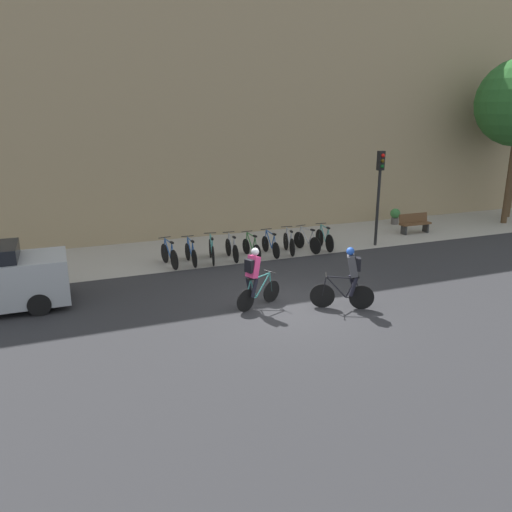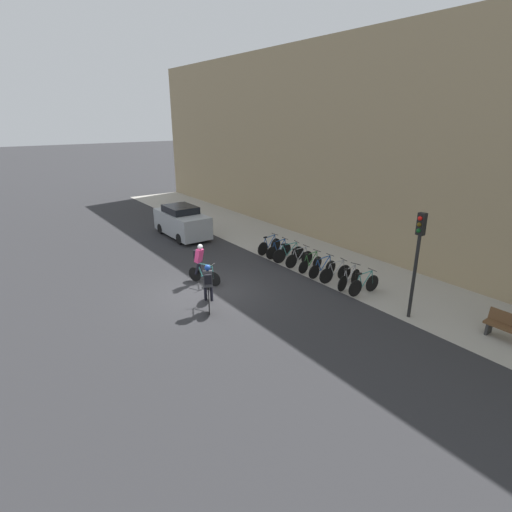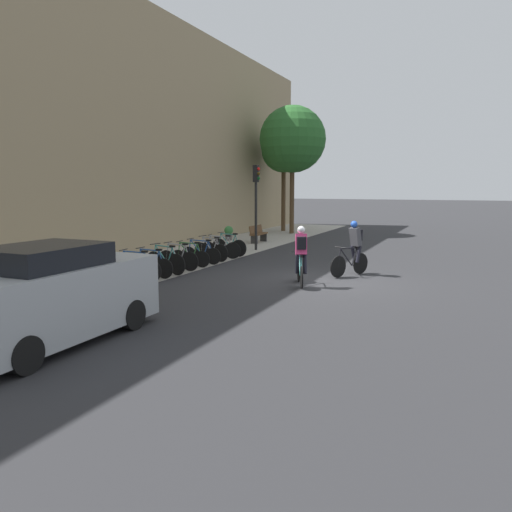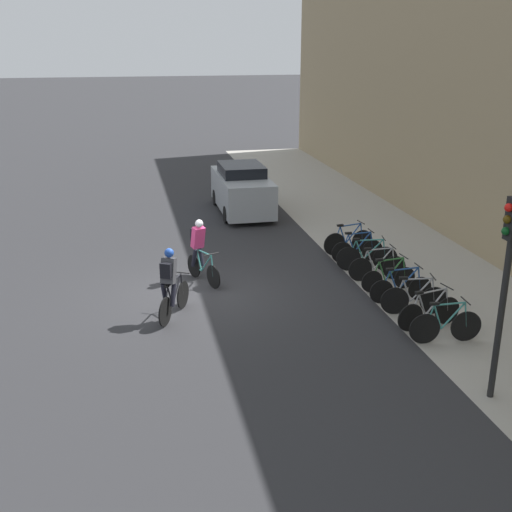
{
  "view_description": "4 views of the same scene",
  "coord_description": "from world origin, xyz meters",
  "px_view_note": "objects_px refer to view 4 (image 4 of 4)",
  "views": [
    {
      "loc": [
        -5.81,
        -11.9,
        5.36
      ],
      "look_at": [
        -0.69,
        1.09,
        1.29
      ],
      "focal_mm": 35.0,
      "sensor_mm": 36.0,
      "label": 1
    },
    {
      "loc": [
        13.37,
        -7.14,
        6.88
      ],
      "look_at": [
        0.45,
        2.2,
        1.27
      ],
      "focal_mm": 28.0,
      "sensor_mm": 36.0,
      "label": 2
    },
    {
      "loc": [
        -14.68,
        -4.24,
        2.9
      ],
      "look_at": [
        -0.54,
        1.97,
        0.74
      ],
      "focal_mm": 35.0,
      "sensor_mm": 36.0,
      "label": 3
    },
    {
      "loc": [
        15.58,
        -1.59,
        6.42
      ],
      "look_at": [
        1.3,
        1.42,
        1.42
      ],
      "focal_mm": 45.0,
      "sensor_mm": 36.0,
      "label": 4
    }
  ],
  "objects_px": {
    "parked_bike_7": "(429,312)",
    "traffic_light_pole": "(507,264)",
    "parked_bike_0": "(348,241)",
    "parked_bike_5": "(401,287)",
    "parked_bike_8": "(445,325)",
    "parked_bike_1": "(357,249)",
    "parked_car": "(242,190)",
    "cyclist_grey": "(170,283)",
    "parked_bike_3": "(377,266)",
    "cyclist_pink": "(199,248)",
    "parked_bike_4": "(388,277)",
    "parked_bike_6": "(414,298)",
    "parked_bike_2": "(367,257)"
  },
  "relations": [
    {
      "from": "cyclist_grey",
      "to": "parked_bike_3",
      "type": "height_order",
      "value": "cyclist_grey"
    },
    {
      "from": "parked_bike_3",
      "to": "parked_bike_6",
      "type": "height_order",
      "value": "parked_bike_6"
    },
    {
      "from": "parked_bike_1",
      "to": "parked_bike_8",
      "type": "relative_size",
      "value": 0.97
    },
    {
      "from": "parked_car",
      "to": "parked_bike_2",
      "type": "bearing_deg",
      "value": 17.84
    },
    {
      "from": "cyclist_pink",
      "to": "parked_bike_2",
      "type": "bearing_deg",
      "value": 87.82
    },
    {
      "from": "cyclist_grey",
      "to": "parked_bike_6",
      "type": "xyz_separation_m",
      "value": [
        0.9,
        5.81,
        -0.54
      ]
    },
    {
      "from": "parked_bike_5",
      "to": "parked_car",
      "type": "bearing_deg",
      "value": -166.41
    },
    {
      "from": "parked_bike_0",
      "to": "parked_bike_6",
      "type": "xyz_separation_m",
      "value": [
        4.72,
        -0.0,
        -0.01
      ]
    },
    {
      "from": "parked_bike_1",
      "to": "parked_bike_6",
      "type": "bearing_deg",
      "value": 0.01
    },
    {
      "from": "parked_bike_5",
      "to": "parked_bike_8",
      "type": "relative_size",
      "value": 1.01
    },
    {
      "from": "cyclist_pink",
      "to": "parked_bike_1",
      "type": "xyz_separation_m",
      "value": [
        -0.6,
        4.81,
        -0.55
      ]
    },
    {
      "from": "parked_bike_6",
      "to": "parked_bike_7",
      "type": "height_order",
      "value": "parked_bike_6"
    },
    {
      "from": "parked_bike_5",
      "to": "parked_bike_7",
      "type": "height_order",
      "value": "parked_bike_7"
    },
    {
      "from": "parked_bike_0",
      "to": "parked_car",
      "type": "xyz_separation_m",
      "value": [
        -5.58,
        -2.3,
        0.48
      ]
    },
    {
      "from": "cyclist_pink",
      "to": "parked_bike_0",
      "type": "bearing_deg",
      "value": 106.1
    },
    {
      "from": "cyclist_grey",
      "to": "parked_bike_8",
      "type": "distance_m",
      "value": 6.33
    },
    {
      "from": "cyclist_pink",
      "to": "parked_bike_2",
      "type": "height_order",
      "value": "cyclist_pink"
    },
    {
      "from": "parked_bike_0",
      "to": "traffic_light_pole",
      "type": "height_order",
      "value": "traffic_light_pole"
    },
    {
      "from": "parked_bike_6",
      "to": "traffic_light_pole",
      "type": "height_order",
      "value": "traffic_light_pole"
    },
    {
      "from": "parked_bike_0",
      "to": "parked_bike_5",
      "type": "bearing_deg",
      "value": -0.03
    },
    {
      "from": "parked_bike_0",
      "to": "parked_bike_8",
      "type": "relative_size",
      "value": 1.01
    },
    {
      "from": "cyclist_grey",
      "to": "parked_bike_7",
      "type": "bearing_deg",
      "value": 73.81
    },
    {
      "from": "parked_bike_1",
      "to": "cyclist_pink",
      "type": "bearing_deg",
      "value": -82.86
    },
    {
      "from": "parked_bike_4",
      "to": "parked_car",
      "type": "relative_size",
      "value": 0.36
    },
    {
      "from": "cyclist_pink",
      "to": "parked_car",
      "type": "relative_size",
      "value": 0.41
    },
    {
      "from": "parked_car",
      "to": "parked_bike_5",
      "type": "bearing_deg",
      "value": 13.59
    },
    {
      "from": "cyclist_pink",
      "to": "cyclist_grey",
      "type": "relative_size",
      "value": 0.98
    },
    {
      "from": "parked_bike_8",
      "to": "parked_bike_6",
      "type": "bearing_deg",
      "value": -180.0
    },
    {
      "from": "parked_bike_0",
      "to": "cyclist_pink",
      "type": "bearing_deg",
      "value": -73.9
    },
    {
      "from": "cyclist_pink",
      "to": "parked_bike_4",
      "type": "height_order",
      "value": "cyclist_pink"
    },
    {
      "from": "parked_bike_4",
      "to": "traffic_light_pole",
      "type": "bearing_deg",
      "value": -2.56
    },
    {
      "from": "parked_bike_3",
      "to": "parked_bike_4",
      "type": "xyz_separation_m",
      "value": [
        0.79,
        -0.0,
        -0.02
      ]
    },
    {
      "from": "parked_bike_1",
      "to": "parked_car",
      "type": "height_order",
      "value": "parked_car"
    },
    {
      "from": "parked_bike_0",
      "to": "parked_bike_1",
      "type": "xyz_separation_m",
      "value": [
        0.79,
        -0.0,
        -0.02
      ]
    },
    {
      "from": "parked_bike_5",
      "to": "traffic_light_pole",
      "type": "bearing_deg",
      "value": -2.98
    },
    {
      "from": "parked_bike_4",
      "to": "parked_bike_7",
      "type": "relative_size",
      "value": 0.93
    },
    {
      "from": "parked_bike_1",
      "to": "parked_bike_6",
      "type": "distance_m",
      "value": 3.93
    },
    {
      "from": "parked_bike_3",
      "to": "traffic_light_pole",
      "type": "bearing_deg",
      "value": -2.24
    },
    {
      "from": "parked_bike_5",
      "to": "parked_bike_4",
      "type": "bearing_deg",
      "value": 179.95
    },
    {
      "from": "parked_bike_8",
      "to": "parked_bike_4",
      "type": "bearing_deg",
      "value": -179.97
    },
    {
      "from": "cyclist_grey",
      "to": "parked_bike_8",
      "type": "height_order",
      "value": "cyclist_grey"
    },
    {
      "from": "cyclist_grey",
      "to": "parked_bike_2",
      "type": "height_order",
      "value": "cyclist_grey"
    },
    {
      "from": "parked_bike_5",
      "to": "parked_bike_3",
      "type": "bearing_deg",
      "value": 179.94
    },
    {
      "from": "parked_bike_4",
      "to": "parked_car",
      "type": "bearing_deg",
      "value": -165.23
    },
    {
      "from": "parked_bike_7",
      "to": "traffic_light_pole",
      "type": "relative_size",
      "value": 0.44
    },
    {
      "from": "cyclist_pink",
      "to": "parked_bike_8",
      "type": "height_order",
      "value": "cyclist_pink"
    },
    {
      "from": "cyclist_grey",
      "to": "parked_bike_4",
      "type": "xyz_separation_m",
      "value": [
        -0.68,
        5.8,
        -0.57
      ]
    },
    {
      "from": "parked_bike_7",
      "to": "parked_car",
      "type": "distance_m",
      "value": 11.34
    },
    {
      "from": "parked_bike_5",
      "to": "parked_bike_0",
      "type": "bearing_deg",
      "value": 179.97
    },
    {
      "from": "parked_bike_0",
      "to": "parked_bike_6",
      "type": "relative_size",
      "value": 1.02
    }
  ]
}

